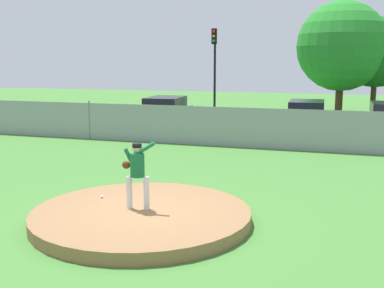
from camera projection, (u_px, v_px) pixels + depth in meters
name	position (u px, v px, depth m)	size (l,w,h in m)	color
ground_plane	(213.00, 167.00, 16.38)	(80.00, 80.00, 0.00)	#427A33
asphalt_strip	(257.00, 132.00, 24.34)	(44.00, 7.00, 0.01)	#2B2B2D
pitchers_mound	(141.00, 216.00, 10.73)	(4.93, 4.93, 0.28)	olive
pitcher_youth	(137.00, 169.00, 10.64)	(0.83, 0.32, 1.56)	silver
baseball	(102.00, 197.00, 11.63)	(0.07, 0.07, 0.07)	white
chainlink_fence	(238.00, 127.00, 19.98)	(35.40, 0.07, 1.78)	gray
parked_car_slate	(165.00, 114.00, 25.46)	(2.26, 4.84, 1.71)	slate
parked_car_teal	(306.00, 119.00, 23.46)	(2.00, 4.55, 1.68)	#146066
traffic_cone_orange	(234.00, 121.00, 26.79)	(0.40, 0.40, 0.55)	orange
traffic_light_near	(214.00, 59.00, 28.35)	(0.28, 0.46, 5.49)	black
tree_bushy_near	(342.00, 46.00, 31.28)	(5.88, 5.88, 7.50)	#4C331E
tree_tall_centre	(376.00, 52.00, 31.59)	(4.66, 4.66, 6.52)	#4C331E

